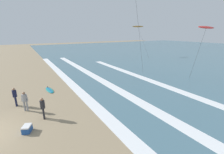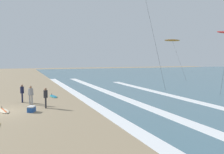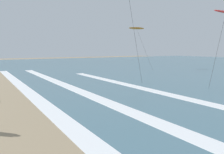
{
  "view_description": "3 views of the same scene",
  "coord_description": "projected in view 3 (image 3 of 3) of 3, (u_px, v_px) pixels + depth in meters",
  "views": [
    {
      "loc": [
        10.44,
        2.71,
        5.97
      ],
      "look_at": [
        -1.77,
        10.04,
        1.75
      ],
      "focal_mm": 24.49,
      "sensor_mm": 36.0,
      "label": 1
    },
    {
      "loc": [
        19.54,
        1.61,
        3.94
      ],
      "look_at": [
        1.08,
        8.56,
        2.42
      ],
      "focal_mm": 39.73,
      "sensor_mm": 36.0,
      "label": 2
    },
    {
      "loc": [
        10.44,
        4.07,
        3.49
      ],
      "look_at": [
        0.14,
        10.57,
        1.91
      ],
      "focal_mm": 34.21,
      "sensor_mm": 36.0,
      "label": 3
    }
  ],
  "objects": [
    {
      "name": "wave_foam_shoreline",
      "position": [
        60.0,
        118.0,
        10.81
      ],
      "size": [
        55.81,
        1.02,
        0.01
      ],
      "primitive_type": "cube",
      "color": "white",
      "rests_on": "ocean_surface"
    },
    {
      "name": "wave_foam_mid_break",
      "position": [
        125.0,
        110.0,
        12.37
      ],
      "size": [
        55.2,
        1.09,
        0.01
      ],
      "primitive_type": "cube",
      "color": "white",
      "rests_on": "ocean_surface"
    },
    {
      "name": "wave_foam_outer_break",
      "position": [
        202.0,
        102.0,
        14.06
      ],
      "size": [
        40.2,
        1.09,
        0.01
      ],
      "primitive_type": "cube",
      "color": "white",
      "rests_on": "ocean_surface"
    },
    {
      "name": "kite_orange_high_right",
      "position": [
        137.0,
        28.0,
        38.45
      ],
      "size": [
        5.12,
        3.28,
        7.48
      ],
      "color": "orange",
      "rests_on": "ground"
    }
  ]
}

